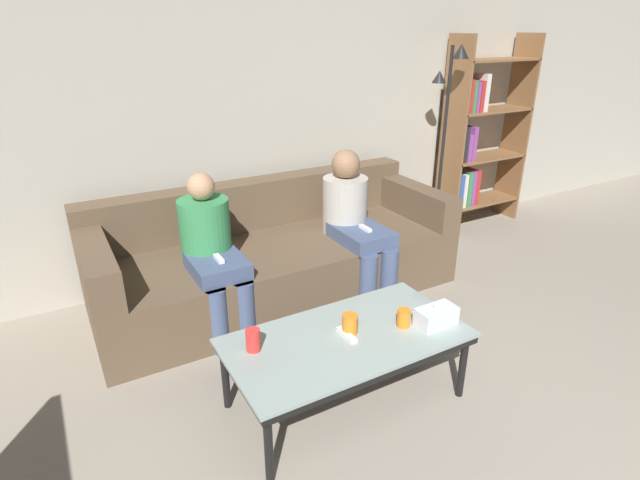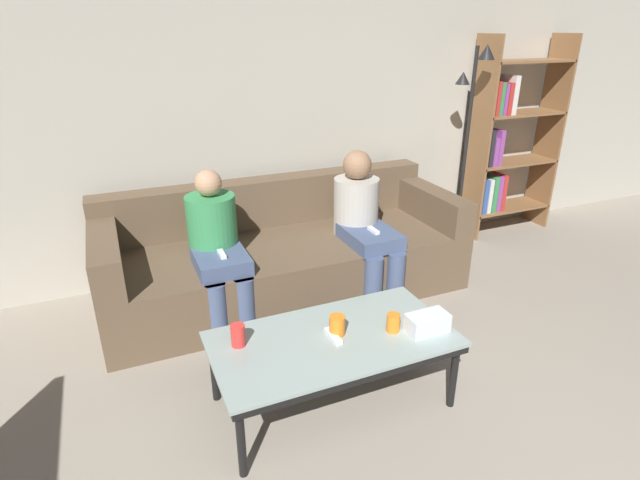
# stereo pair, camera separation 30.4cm
# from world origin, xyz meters

# --- Properties ---
(wall_back) EXTENTS (12.00, 0.06, 2.60)m
(wall_back) POSITION_xyz_m (0.00, 3.52, 1.30)
(wall_back) COLOR #B7B2A3
(wall_back) RESTS_ON ground_plane
(couch) EXTENTS (2.62, 0.99, 0.80)m
(couch) POSITION_xyz_m (0.00, 2.95, 0.29)
(couch) COLOR brown
(couch) RESTS_ON ground_plane
(coffee_table) EXTENTS (1.24, 0.65, 0.41)m
(coffee_table) POSITION_xyz_m (-0.19, 1.66, 0.38)
(coffee_table) COLOR #8C9E99
(coffee_table) RESTS_ON ground_plane
(cup_near_left) EXTENTS (0.07, 0.07, 0.10)m
(cup_near_left) POSITION_xyz_m (0.12, 1.59, 0.46)
(cup_near_left) COLOR orange
(cup_near_left) RESTS_ON coffee_table
(cup_near_right) EXTENTS (0.08, 0.08, 0.10)m
(cup_near_right) POSITION_xyz_m (-0.16, 1.68, 0.47)
(cup_near_right) COLOR orange
(cup_near_right) RESTS_ON coffee_table
(cup_far_center) EXTENTS (0.07, 0.07, 0.12)m
(cup_far_center) POSITION_xyz_m (-0.66, 1.79, 0.47)
(cup_far_center) COLOR red
(cup_far_center) RESTS_ON coffee_table
(tissue_box) EXTENTS (0.22, 0.12, 0.13)m
(tissue_box) POSITION_xyz_m (0.28, 1.52, 0.47)
(tissue_box) COLOR silver
(tissue_box) RESTS_ON coffee_table
(game_remote) EXTENTS (0.04, 0.15, 0.02)m
(game_remote) POSITION_xyz_m (-0.19, 1.66, 0.42)
(game_remote) COLOR white
(game_remote) RESTS_ON coffee_table
(bookshelf) EXTENTS (0.89, 0.32, 1.83)m
(bookshelf) POSITION_xyz_m (2.32, 3.29, 0.86)
(bookshelf) COLOR brown
(bookshelf) RESTS_ON ground_plane
(standing_lamp) EXTENTS (0.31, 0.26, 1.75)m
(standing_lamp) POSITION_xyz_m (1.77, 3.15, 1.07)
(standing_lamp) COLOR black
(standing_lamp) RESTS_ON ground_plane
(seated_person_left_end) EXTENTS (0.33, 0.64, 1.04)m
(seated_person_left_end) POSITION_xyz_m (-0.54, 2.74, 0.56)
(seated_person_left_end) COLOR #47567A
(seated_person_left_end) RESTS_ON ground_plane
(seated_person_mid_left) EXTENTS (0.34, 0.69, 1.06)m
(seated_person_mid_left) POSITION_xyz_m (0.54, 2.73, 0.58)
(seated_person_mid_left) COLOR #47567A
(seated_person_mid_left) RESTS_ON ground_plane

